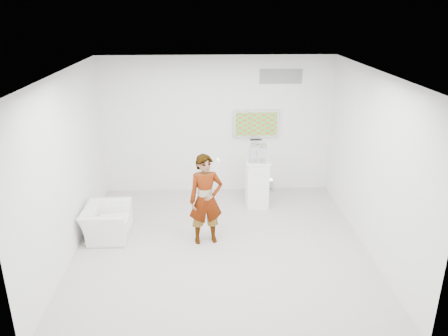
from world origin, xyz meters
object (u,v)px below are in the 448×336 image
(floor_uplight, at_px, (271,185))
(pedestal, at_px, (257,183))
(armchair, at_px, (107,222))
(tv, at_px, (256,124))
(person, at_px, (206,200))

(floor_uplight, bearing_deg, pedestal, -118.12)
(armchair, bearing_deg, pedestal, -66.30)
(pedestal, xyz_separation_m, floor_uplight, (0.40, 0.75, -0.35))
(armchair, relative_size, pedestal, 0.90)
(tv, relative_size, person, 0.62)
(person, distance_m, floor_uplight, 2.71)
(tv, bearing_deg, floor_uplight, -15.60)
(tv, xyz_separation_m, floor_uplight, (0.36, -0.10, -1.41))
(floor_uplight, bearing_deg, person, -123.93)
(tv, xyz_separation_m, armchair, (-2.90, -2.04, -1.26))
(armchair, xyz_separation_m, floor_uplight, (3.25, 1.94, -0.15))
(person, bearing_deg, pedestal, 43.26)
(tv, distance_m, armchair, 3.76)
(person, height_order, armchair, person)
(person, bearing_deg, floor_uplight, 46.03)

